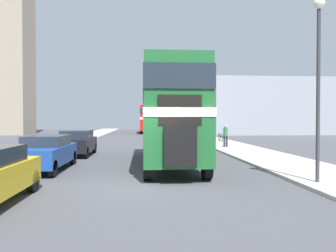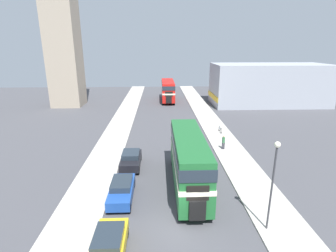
{
  "view_description": "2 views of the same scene",
  "coord_description": "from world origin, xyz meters",
  "px_view_note": "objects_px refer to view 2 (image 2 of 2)",
  "views": [
    {
      "loc": [
        0.05,
        -10.69,
        2.13
      ],
      "look_at": [
        1.25,
        4.92,
        1.81
      ],
      "focal_mm": 35.0,
      "sensor_mm": 36.0,
      "label": 1
    },
    {
      "loc": [
        -1.14,
        -14.34,
        11.21
      ],
      "look_at": [
        0.0,
        16.11,
        1.82
      ],
      "focal_mm": 28.0,
      "sensor_mm": 36.0,
      "label": 2
    }
  ],
  "objects_px": {
    "car_parked_mid": "(122,190)",
    "car_parked_far": "(131,159)",
    "bicycle_on_pavement": "(220,129)",
    "double_decker_bus": "(189,158)",
    "street_lamp": "(274,174)",
    "bus_distant": "(168,89)",
    "pedestrian_walking": "(223,141)",
    "car_parked_near": "(108,246)"
  },
  "relations": [
    {
      "from": "double_decker_bus",
      "to": "car_parked_mid",
      "type": "distance_m",
      "value": 5.78
    },
    {
      "from": "pedestrian_walking",
      "to": "street_lamp",
      "type": "height_order",
      "value": "street_lamp"
    },
    {
      "from": "car_parked_mid",
      "to": "car_parked_near",
      "type": "bearing_deg",
      "value": -89.52
    },
    {
      "from": "car_parked_mid",
      "to": "car_parked_far",
      "type": "height_order",
      "value": "car_parked_far"
    },
    {
      "from": "bicycle_on_pavement",
      "to": "street_lamp",
      "type": "bearing_deg",
      "value": -94.32
    },
    {
      "from": "car_parked_near",
      "to": "pedestrian_walking",
      "type": "distance_m",
      "value": 18.17
    },
    {
      "from": "double_decker_bus",
      "to": "street_lamp",
      "type": "distance_m",
      "value": 7.18
    },
    {
      "from": "bus_distant",
      "to": "bicycle_on_pavement",
      "type": "height_order",
      "value": "bus_distant"
    },
    {
      "from": "double_decker_bus",
      "to": "pedestrian_walking",
      "type": "relative_size",
      "value": 6.48
    },
    {
      "from": "bus_distant",
      "to": "street_lamp",
      "type": "distance_m",
      "value": 41.08
    },
    {
      "from": "bus_distant",
      "to": "car_parked_near",
      "type": "bearing_deg",
      "value": -96.44
    },
    {
      "from": "car_parked_far",
      "to": "double_decker_bus",
      "type": "bearing_deg",
      "value": -37.59
    },
    {
      "from": "car_parked_mid",
      "to": "pedestrian_walking",
      "type": "relative_size",
      "value": 2.72
    },
    {
      "from": "street_lamp",
      "to": "double_decker_bus",
      "type": "bearing_deg",
      "value": 128.43
    },
    {
      "from": "double_decker_bus",
      "to": "bus_distant",
      "type": "bearing_deg",
      "value": 90.61
    },
    {
      "from": "car_parked_near",
      "to": "bicycle_on_pavement",
      "type": "bearing_deg",
      "value": 62.47
    },
    {
      "from": "double_decker_bus",
      "to": "car_parked_mid",
      "type": "height_order",
      "value": "double_decker_bus"
    },
    {
      "from": "double_decker_bus",
      "to": "bicycle_on_pavement",
      "type": "xyz_separation_m",
      "value": [
        5.84,
        13.74,
        -2.12
      ]
    },
    {
      "from": "double_decker_bus",
      "to": "street_lamp",
      "type": "height_order",
      "value": "street_lamp"
    },
    {
      "from": "car_parked_near",
      "to": "bicycle_on_pavement",
      "type": "distance_m",
      "value": 23.87
    },
    {
      "from": "car_parked_mid",
      "to": "car_parked_far",
      "type": "bearing_deg",
      "value": 88.32
    },
    {
      "from": "street_lamp",
      "to": "bicycle_on_pavement",
      "type": "bearing_deg",
      "value": 85.68
    },
    {
      "from": "double_decker_bus",
      "to": "bus_distant",
      "type": "relative_size",
      "value": 1.02
    },
    {
      "from": "car_parked_mid",
      "to": "car_parked_far",
      "type": "relative_size",
      "value": 1.1
    },
    {
      "from": "double_decker_bus",
      "to": "car_parked_mid",
      "type": "bearing_deg",
      "value": -163.19
    },
    {
      "from": "double_decker_bus",
      "to": "car_parked_near",
      "type": "relative_size",
      "value": 2.45
    },
    {
      "from": "double_decker_bus",
      "to": "car_parked_mid",
      "type": "relative_size",
      "value": 2.38
    },
    {
      "from": "car_parked_near",
      "to": "street_lamp",
      "type": "distance_m",
      "value": 10.28
    },
    {
      "from": "pedestrian_walking",
      "to": "car_parked_far",
      "type": "bearing_deg",
      "value": -158.74
    },
    {
      "from": "car_parked_mid",
      "to": "car_parked_far",
      "type": "distance_m",
      "value": 5.5
    },
    {
      "from": "car_parked_near",
      "to": "bicycle_on_pavement",
      "type": "relative_size",
      "value": 2.4
    },
    {
      "from": "bicycle_on_pavement",
      "to": "street_lamp",
      "type": "distance_m",
      "value": 19.63
    },
    {
      "from": "bus_distant",
      "to": "pedestrian_walking",
      "type": "distance_m",
      "value": 28.01
    },
    {
      "from": "bus_distant",
      "to": "street_lamp",
      "type": "relative_size",
      "value": 1.74
    },
    {
      "from": "double_decker_bus",
      "to": "car_parked_far",
      "type": "xyz_separation_m",
      "value": [
        -5.08,
        3.91,
        -1.84
      ]
    },
    {
      "from": "car_parked_far",
      "to": "bicycle_on_pavement",
      "type": "bearing_deg",
      "value": 41.98
    },
    {
      "from": "bus_distant",
      "to": "car_parked_far",
      "type": "relative_size",
      "value": 2.58
    },
    {
      "from": "bus_distant",
      "to": "pedestrian_walking",
      "type": "relative_size",
      "value": 6.37
    },
    {
      "from": "bus_distant",
      "to": "pedestrian_walking",
      "type": "bearing_deg",
      "value": -79.37
    },
    {
      "from": "bus_distant",
      "to": "car_parked_far",
      "type": "height_order",
      "value": "bus_distant"
    },
    {
      "from": "double_decker_bus",
      "to": "bicycle_on_pavement",
      "type": "bearing_deg",
      "value": 66.97
    },
    {
      "from": "street_lamp",
      "to": "car_parked_near",
      "type": "bearing_deg",
      "value": -168.76
    }
  ]
}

